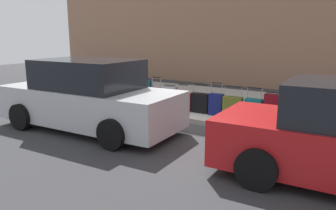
{
  "coord_description": "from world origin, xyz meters",
  "views": [
    {
      "loc": [
        -4.06,
        7.09,
        2.27
      ],
      "look_at": [
        0.09,
        0.63,
        0.58
      ],
      "focal_mm": 34.55,
      "sensor_mm": 36.0,
      "label": 1
    }
  ],
  "objects_px": {
    "suitcase_red_0": "(316,119)",
    "fire_hydrant": "(124,88)",
    "suitcase_teal_3": "(254,109)",
    "suitcase_teal_10": "(145,93)",
    "suitcase_maroon_9": "(157,97)",
    "suitcase_silver_8": "(170,98)",
    "suitcase_navy_5": "(216,104)",
    "suitcase_silver_1": "(294,115)",
    "bollard_post": "(106,91)",
    "suitcase_red_7": "(183,102)",
    "suitcase_black_6": "(200,103)",
    "parked_car_silver_1": "(89,97)",
    "suitcase_maroon_2": "(274,109)",
    "suitcase_olive_4": "(233,107)"
  },
  "relations": [
    {
      "from": "suitcase_navy_5",
      "to": "suitcase_maroon_9",
      "type": "distance_m",
      "value": 1.91
    },
    {
      "from": "suitcase_teal_3",
      "to": "suitcase_silver_1",
      "type": "bearing_deg",
      "value": 177.4
    },
    {
      "from": "suitcase_maroon_9",
      "to": "suitcase_teal_10",
      "type": "xyz_separation_m",
      "value": [
        0.45,
        -0.03,
        0.09
      ]
    },
    {
      "from": "suitcase_olive_4",
      "to": "bollard_post",
      "type": "bearing_deg",
      "value": 1.29
    },
    {
      "from": "suitcase_teal_10",
      "to": "parked_car_silver_1",
      "type": "distance_m",
      "value": 2.42
    },
    {
      "from": "suitcase_black_6",
      "to": "fire_hydrant",
      "type": "bearing_deg",
      "value": 0.82
    },
    {
      "from": "suitcase_teal_3",
      "to": "suitcase_black_6",
      "type": "relative_size",
      "value": 1.05
    },
    {
      "from": "suitcase_teal_3",
      "to": "fire_hydrant",
      "type": "bearing_deg",
      "value": 0.9
    },
    {
      "from": "suitcase_silver_8",
      "to": "suitcase_navy_5",
      "type": "bearing_deg",
      "value": -177.93
    },
    {
      "from": "suitcase_silver_1",
      "to": "suitcase_teal_3",
      "type": "distance_m",
      "value": 0.99
    },
    {
      "from": "suitcase_black_6",
      "to": "parked_car_silver_1",
      "type": "bearing_deg",
      "value": 54.58
    },
    {
      "from": "suitcase_teal_10",
      "to": "suitcase_maroon_9",
      "type": "bearing_deg",
      "value": 176.74
    },
    {
      "from": "suitcase_maroon_2",
      "to": "bollard_post",
      "type": "bearing_deg",
      "value": 1.77
    },
    {
      "from": "suitcase_red_7",
      "to": "suitcase_teal_10",
      "type": "relative_size",
      "value": 0.93
    },
    {
      "from": "suitcase_navy_5",
      "to": "fire_hydrant",
      "type": "relative_size",
      "value": 1.05
    },
    {
      "from": "suitcase_navy_5",
      "to": "bollard_post",
      "type": "distance_m",
      "value": 3.87
    },
    {
      "from": "suitcase_maroon_2",
      "to": "suitcase_red_7",
      "type": "relative_size",
      "value": 1.01
    },
    {
      "from": "suitcase_navy_5",
      "to": "suitcase_red_7",
      "type": "bearing_deg",
      "value": 4.08
    },
    {
      "from": "suitcase_silver_1",
      "to": "fire_hydrant",
      "type": "height_order",
      "value": "fire_hydrant"
    },
    {
      "from": "suitcase_red_0",
      "to": "suitcase_silver_1",
      "type": "bearing_deg",
      "value": -8.03
    },
    {
      "from": "suitcase_maroon_9",
      "to": "suitcase_navy_5",
      "type": "bearing_deg",
      "value": -178.65
    },
    {
      "from": "suitcase_silver_8",
      "to": "suitcase_maroon_9",
      "type": "height_order",
      "value": "suitcase_maroon_9"
    },
    {
      "from": "suitcase_olive_4",
      "to": "suitcase_red_7",
      "type": "xyz_separation_m",
      "value": [
        1.47,
        0.02,
        -0.03
      ]
    },
    {
      "from": "suitcase_red_0",
      "to": "suitcase_maroon_2",
      "type": "height_order",
      "value": "suitcase_maroon_2"
    },
    {
      "from": "suitcase_silver_8",
      "to": "suitcase_maroon_9",
      "type": "distance_m",
      "value": 0.46
    },
    {
      "from": "fire_hydrant",
      "to": "suitcase_olive_4",
      "type": "bearing_deg",
      "value": 179.2
    },
    {
      "from": "fire_hydrant",
      "to": "suitcase_teal_10",
      "type": "bearing_deg",
      "value": 178.84
    },
    {
      "from": "suitcase_navy_5",
      "to": "bollard_post",
      "type": "height_order",
      "value": "suitcase_navy_5"
    },
    {
      "from": "suitcase_silver_1",
      "to": "suitcase_maroon_9",
      "type": "bearing_deg",
      "value": 0.94
    },
    {
      "from": "suitcase_silver_1",
      "to": "fire_hydrant",
      "type": "distance_m",
      "value": 5.21
    },
    {
      "from": "suitcase_maroon_2",
      "to": "suitcase_maroon_9",
      "type": "relative_size",
      "value": 0.85
    },
    {
      "from": "suitcase_red_0",
      "to": "suitcase_olive_4",
      "type": "height_order",
      "value": "suitcase_olive_4"
    },
    {
      "from": "suitcase_navy_5",
      "to": "suitcase_black_6",
      "type": "bearing_deg",
      "value": -4.25
    },
    {
      "from": "suitcase_red_7",
      "to": "bollard_post",
      "type": "relative_size",
      "value": 1.15
    },
    {
      "from": "suitcase_red_7",
      "to": "suitcase_maroon_9",
      "type": "relative_size",
      "value": 0.84
    },
    {
      "from": "suitcase_navy_5",
      "to": "suitcase_maroon_9",
      "type": "xyz_separation_m",
      "value": [
        1.91,
        0.05,
        -0.0
      ]
    },
    {
      "from": "suitcase_silver_8",
      "to": "suitcase_teal_10",
      "type": "bearing_deg",
      "value": -2.07
    },
    {
      "from": "suitcase_teal_3",
      "to": "fire_hydrant",
      "type": "xyz_separation_m",
      "value": [
        4.22,
        0.07,
        0.17
      ]
    },
    {
      "from": "suitcase_black_6",
      "to": "suitcase_silver_1",
      "type": "bearing_deg",
      "value": 179.6
    },
    {
      "from": "fire_hydrant",
      "to": "suitcase_red_7",
      "type": "bearing_deg",
      "value": 178.24
    },
    {
      "from": "suitcase_silver_1",
      "to": "fire_hydrant",
      "type": "xyz_separation_m",
      "value": [
        5.21,
        0.02,
        0.18
      ]
    },
    {
      "from": "suitcase_olive_4",
      "to": "suitcase_maroon_9",
      "type": "distance_m",
      "value": 2.4
    },
    {
      "from": "suitcase_maroon_9",
      "to": "suitcase_maroon_2",
      "type": "bearing_deg",
      "value": -179.0
    },
    {
      "from": "suitcase_maroon_2",
      "to": "suitcase_teal_10",
      "type": "height_order",
      "value": "suitcase_teal_10"
    },
    {
      "from": "suitcase_red_7",
      "to": "suitcase_maroon_9",
      "type": "distance_m",
      "value": 0.92
    },
    {
      "from": "parked_car_silver_1",
      "to": "suitcase_maroon_2",
      "type": "bearing_deg",
      "value": -147.12
    },
    {
      "from": "suitcase_silver_1",
      "to": "parked_car_silver_1",
      "type": "distance_m",
      "value": 4.91
    },
    {
      "from": "suitcase_navy_5",
      "to": "fire_hydrant",
      "type": "height_order",
      "value": "suitcase_navy_5"
    },
    {
      "from": "suitcase_teal_3",
      "to": "suitcase_teal_10",
      "type": "bearing_deg",
      "value": 1.42
    },
    {
      "from": "suitcase_red_0",
      "to": "fire_hydrant",
      "type": "relative_size",
      "value": 0.67
    }
  ]
}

